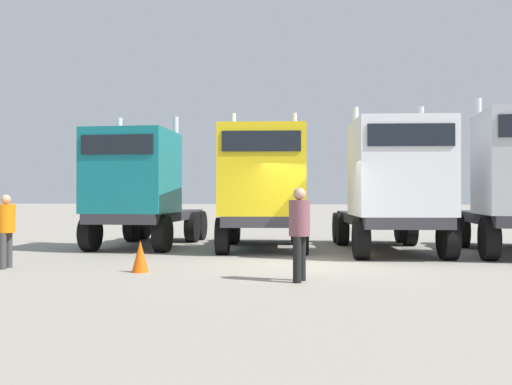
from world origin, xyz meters
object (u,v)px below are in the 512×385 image
(semi_truck_teal, at_px, (139,188))
(semi_truck_yellow, at_px, (263,187))
(visitor_with_camera, at_px, (299,227))
(traffic_cone_near, at_px, (140,256))
(visitor_in_hivis, at_px, (6,226))
(semi_truck_white, at_px, (394,186))

(semi_truck_teal, xyz_separation_m, semi_truck_yellow, (3.95, -0.14, -0.00))
(visitor_with_camera, xyz_separation_m, traffic_cone_near, (-3.47, 0.68, -0.70))
(visitor_in_hivis, height_order, visitor_with_camera, visitor_with_camera)
(semi_truck_white, bearing_deg, traffic_cone_near, -58.43)
(traffic_cone_near, bearing_deg, visitor_with_camera, -11.13)
(semi_truck_teal, distance_m, semi_truck_white, 7.72)
(visitor_in_hivis, bearing_deg, semi_truck_teal, -110.51)
(semi_truck_teal, height_order, visitor_with_camera, semi_truck_teal)
(semi_truck_white, xyz_separation_m, visitor_with_camera, (-2.10, -5.30, -0.88))
(semi_truck_teal, height_order, semi_truck_white, semi_truck_white)
(semi_truck_yellow, height_order, traffic_cone_near, semi_truck_yellow)
(semi_truck_yellow, xyz_separation_m, visitor_in_hivis, (-5.02, -4.94, -0.93))
(visitor_with_camera, bearing_deg, visitor_in_hivis, 5.77)
(semi_truck_teal, bearing_deg, semi_truck_white, 83.48)
(traffic_cone_near, bearing_deg, visitor_in_hivis, 179.23)
(semi_truck_yellow, distance_m, visitor_in_hivis, 7.10)
(visitor_in_hivis, xyz_separation_m, visitor_with_camera, (6.68, -0.73, 0.08))
(semi_truck_white, xyz_separation_m, traffic_cone_near, (-5.57, -4.61, -1.58))
(semi_truck_white, xyz_separation_m, visitor_in_hivis, (-8.78, -4.57, -0.96))
(semi_truck_teal, bearing_deg, traffic_cone_near, 19.91)
(semi_truck_teal, distance_m, semi_truck_yellow, 3.95)
(semi_truck_teal, relative_size, visitor_in_hivis, 3.61)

